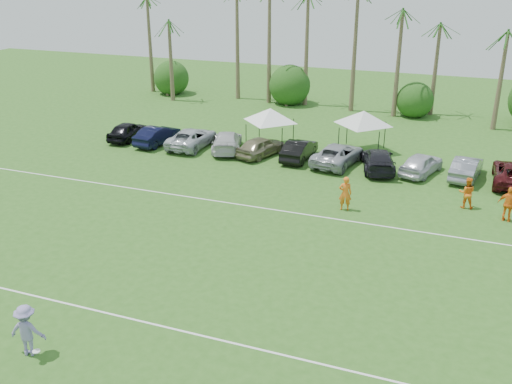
% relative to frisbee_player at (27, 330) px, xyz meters
% --- Properties ---
extents(ground, '(120.00, 120.00, 0.00)m').
position_rel_frisbee_player_xyz_m(ground, '(2.98, 1.09, -0.99)').
color(ground, '#2D5C1B').
rests_on(ground, ground).
extents(field_lines, '(80.00, 12.10, 0.01)m').
position_rel_frisbee_player_xyz_m(field_lines, '(2.98, 9.09, -0.98)').
color(field_lines, white).
rests_on(field_lines, ground).
extents(palm_tree_0, '(2.40, 2.40, 8.90)m').
position_rel_frisbee_player_xyz_m(palm_tree_0, '(-19.02, 39.09, 6.49)').
color(palm_tree_0, brown).
rests_on(palm_tree_0, ground).
extents(palm_tree_1, '(2.40, 2.40, 9.90)m').
position_rel_frisbee_player_xyz_m(palm_tree_1, '(-14.02, 39.09, 7.36)').
color(palm_tree_1, brown).
rests_on(palm_tree_1, ground).
extents(palm_tree_2, '(2.40, 2.40, 10.90)m').
position_rel_frisbee_player_xyz_m(palm_tree_2, '(-9.02, 39.09, 8.22)').
color(palm_tree_2, brown).
rests_on(palm_tree_2, ground).
extents(palm_tree_4, '(2.40, 2.40, 8.90)m').
position_rel_frisbee_player_xyz_m(palm_tree_4, '(-1.02, 39.09, 6.49)').
color(palm_tree_4, brown).
rests_on(palm_tree_4, ground).
extents(palm_tree_5, '(2.40, 2.40, 9.90)m').
position_rel_frisbee_player_xyz_m(palm_tree_5, '(2.98, 39.09, 7.36)').
color(palm_tree_5, brown).
rests_on(palm_tree_5, ground).
extents(palm_tree_6, '(2.40, 2.40, 10.90)m').
position_rel_frisbee_player_xyz_m(palm_tree_6, '(6.98, 39.09, 8.22)').
color(palm_tree_6, brown).
rests_on(palm_tree_6, ground).
extents(palm_tree_7, '(2.40, 2.40, 11.90)m').
position_rel_frisbee_player_xyz_m(palm_tree_7, '(10.98, 39.09, 9.07)').
color(palm_tree_7, brown).
rests_on(palm_tree_7, ground).
extents(palm_tree_8, '(2.40, 2.40, 8.90)m').
position_rel_frisbee_player_xyz_m(palm_tree_8, '(15.98, 39.09, 6.49)').
color(palm_tree_8, brown).
rests_on(palm_tree_8, ground).
extents(bush_tree_0, '(4.00, 4.00, 4.00)m').
position_rel_frisbee_player_xyz_m(bush_tree_0, '(-16.02, 40.09, 0.81)').
color(bush_tree_0, brown).
rests_on(bush_tree_0, ground).
extents(bush_tree_1, '(4.00, 4.00, 4.00)m').
position_rel_frisbee_player_xyz_m(bush_tree_1, '(-3.02, 40.09, 0.81)').
color(bush_tree_1, brown).
rests_on(bush_tree_1, ground).
extents(bush_tree_2, '(4.00, 4.00, 4.00)m').
position_rel_frisbee_player_xyz_m(bush_tree_2, '(8.98, 40.09, 0.81)').
color(bush_tree_2, brown).
rests_on(bush_tree_2, ground).
extents(sideline_player_a, '(0.82, 0.63, 1.98)m').
position_rel_frisbee_player_xyz_m(sideline_player_a, '(7.70, 16.53, 0.00)').
color(sideline_player_a, orange).
rests_on(sideline_player_a, ground).
extents(sideline_player_b, '(0.94, 0.76, 1.82)m').
position_rel_frisbee_player_xyz_m(sideline_player_b, '(14.06, 19.23, -0.08)').
color(sideline_player_b, orange).
rests_on(sideline_player_b, ground).
extents(sideline_player_c, '(1.23, 0.76, 1.96)m').
position_rel_frisbee_player_xyz_m(sideline_player_c, '(16.21, 18.11, -0.01)').
color(sideline_player_c, orange).
rests_on(sideline_player_c, ground).
extents(canopy_tent_left, '(4.29, 4.29, 3.48)m').
position_rel_frisbee_player_xyz_m(canopy_tent_left, '(-0.11, 26.10, 1.99)').
color(canopy_tent_left, black).
rests_on(canopy_tent_left, ground).
extents(canopy_tent_right, '(4.40, 4.40, 3.56)m').
position_rel_frisbee_player_xyz_m(canopy_tent_right, '(6.54, 27.48, 2.06)').
color(canopy_tent_right, black).
rests_on(canopy_tent_right, ground).
extents(frisbee_player, '(1.41, 1.00, 1.98)m').
position_rel_frisbee_player_xyz_m(frisbee_player, '(0.00, 0.00, 0.00)').
color(frisbee_player, '#887EB3').
rests_on(frisbee_player, ground).
extents(parked_car_0, '(1.82, 4.24, 1.43)m').
position_rel_frisbee_player_xyz_m(parked_car_0, '(-11.18, 23.98, -0.28)').
color(parked_car_0, black).
rests_on(parked_car_0, ground).
extents(parked_car_1, '(1.97, 4.47, 1.43)m').
position_rel_frisbee_player_xyz_m(parked_car_1, '(-8.40, 23.73, -0.28)').
color(parked_car_1, black).
rests_on(parked_car_1, ground).
extents(parked_car_2, '(2.39, 5.15, 1.43)m').
position_rel_frisbee_player_xyz_m(parked_car_2, '(-5.61, 24.03, -0.28)').
color(parked_car_2, '#B1B6BB').
rests_on(parked_car_2, ground).
extents(parked_car_3, '(3.46, 5.30, 1.43)m').
position_rel_frisbee_player_xyz_m(parked_car_3, '(-2.82, 24.20, -0.28)').
color(parked_car_3, silver).
rests_on(parked_car_3, ground).
extents(parked_car_4, '(2.93, 4.51, 1.43)m').
position_rel_frisbee_player_xyz_m(parked_car_4, '(-0.03, 23.87, -0.28)').
color(parked_car_4, '#837C5A').
rests_on(parked_car_4, ground).
extents(parked_car_5, '(1.65, 4.38, 1.43)m').
position_rel_frisbee_player_xyz_m(parked_car_5, '(2.76, 24.11, -0.28)').
color(parked_car_5, black).
rests_on(parked_car_5, ground).
extents(parked_car_6, '(3.17, 5.45, 1.43)m').
position_rel_frisbee_player_xyz_m(parked_car_6, '(5.55, 24.02, -0.28)').
color(parked_car_6, '#A0A3A9').
rests_on(parked_car_6, ground).
extents(parked_car_7, '(3.13, 5.26, 1.43)m').
position_rel_frisbee_player_xyz_m(parked_car_7, '(8.33, 23.87, -0.28)').
color(parked_car_7, black).
rests_on(parked_car_7, ground).
extents(parked_car_8, '(2.87, 4.50, 1.43)m').
position_rel_frisbee_player_xyz_m(parked_car_8, '(11.12, 24.06, -0.28)').
color(parked_car_8, silver).
rests_on(parked_car_8, ground).
extents(parked_car_9, '(2.11, 4.50, 1.43)m').
position_rel_frisbee_player_xyz_m(parked_car_9, '(13.91, 24.23, -0.28)').
color(parked_car_9, slate).
rests_on(parked_car_9, ground).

